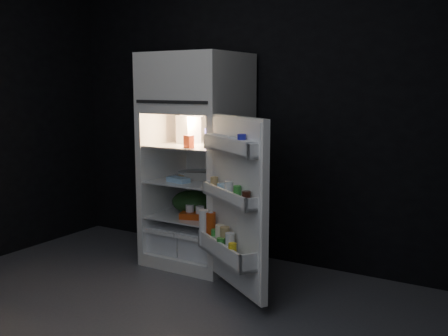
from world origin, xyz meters
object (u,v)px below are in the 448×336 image
Objects in this scene: fridge_door at (234,206)px; egg_carton at (201,176)px; yogurt_tray at (196,216)px; refrigerator at (198,152)px; milk_jug at (188,129)px.

egg_carton is (-0.63, 0.53, 0.08)m from fridge_door.
yogurt_tray is (0.03, -0.12, -0.31)m from egg_carton.
refrigerator is 6.78× the size of egg_carton.
egg_carton is at bearing -2.78° from milk_jug.
refrigerator reaches higher than milk_jug.
milk_jug is (-0.10, -0.00, 0.19)m from refrigerator.
fridge_door is 1.08m from milk_jug.
milk_jug is at bearing 138.90° from egg_carton.
milk_jug is at bearing -178.44° from refrigerator.
milk_jug is 0.74m from yogurt_tray.
egg_carton is 1.04× the size of yogurt_tray.
milk_jug is 0.95× the size of yogurt_tray.
egg_carton is 0.34m from yogurt_tray.
refrigerator is at bearing 15.03° from milk_jug.
refrigerator is 7.03× the size of yogurt_tray.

